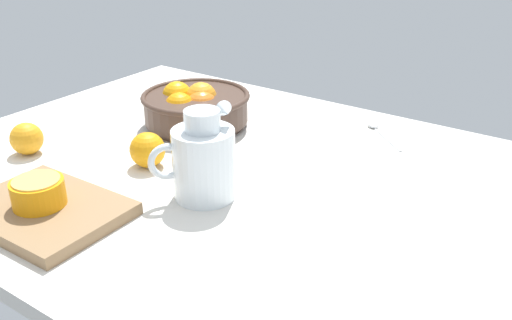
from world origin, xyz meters
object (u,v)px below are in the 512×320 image
juice_pitcher (204,165)px  loose_orange_0 (27,139)px  orange_half_0 (38,192)px  orange_half_1 (39,194)px  cutting_board (45,211)px  loose_orange_1 (148,150)px  fruit_bowl (195,107)px  spoon (380,131)px

juice_pitcher → loose_orange_0: juice_pitcher is taller
orange_half_0 → loose_orange_0: size_ratio=1.31×
orange_half_1 → cutting_board: bearing=13.0°
orange_half_1 → loose_orange_1: loose_orange_1 is taller
cutting_board → orange_half_1: bearing=-167.0°
juice_pitcher → orange_half_1: 27.79cm
fruit_bowl → cutting_board: bearing=-82.6°
loose_orange_1 → spoon: loose_orange_1 is taller
fruit_bowl → orange_half_1: (5.34, -46.05, -0.52)cm
juice_pitcher → cutting_board: size_ratio=0.66×
juice_pitcher → loose_orange_1: (-17.02, 3.13, -2.60)cm
cutting_board → orange_half_0: 3.49cm
fruit_bowl → orange_half_0: (5.39, -46.15, -0.10)cm
fruit_bowl → loose_orange_0: fruit_bowl is taller
juice_pitcher → loose_orange_0: (-41.83, -6.83, -2.77)cm
orange_half_0 → spoon: 73.73cm
orange_half_1 → spoon: (31.92, 66.27, -3.68)cm
orange_half_0 → loose_orange_0: orange_half_0 is taller
cutting_board → orange_half_1: size_ratio=3.43×
cutting_board → loose_orange_0: loose_orange_0 is taller
loose_orange_0 → loose_orange_1: size_ratio=0.95×
juice_pitcher → cutting_board: 27.68cm
cutting_board → orange_half_0: bearing=-157.1°
fruit_bowl → juice_pitcher: (23.45, -25.07, 1.51)cm
juice_pitcher → cutting_board: bearing=-130.0°
orange_half_1 → fruit_bowl: bearing=96.6°
spoon → juice_pitcher: bearing=-107.0°
cutting_board → spoon: (31.31, 66.12, -0.66)cm
orange_half_1 → loose_orange_0: loose_orange_0 is taller
juice_pitcher → loose_orange_0: 42.47cm
orange_half_1 → loose_orange_1: 24.15cm
orange_half_1 → loose_orange_1: bearing=87.4°
orange_half_1 → spoon: 73.65cm
orange_half_0 → spoon: size_ratio=0.69×
spoon → fruit_bowl: bearing=-151.5°
orange_half_0 → loose_orange_0: bearing=149.1°
orange_half_0 → orange_half_1: size_ratio=1.15×
orange_half_0 → loose_orange_1: loose_orange_1 is taller
loose_orange_0 → loose_orange_1: bearing=21.9°
fruit_bowl → loose_orange_1: size_ratio=3.54×
cutting_board → loose_orange_1: (0.48, 23.97, 2.43)cm
fruit_bowl → orange_half_0: fruit_bowl is taller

